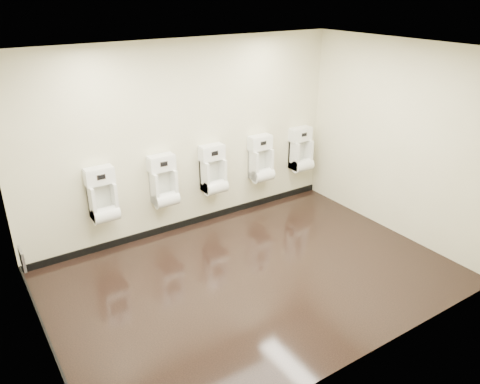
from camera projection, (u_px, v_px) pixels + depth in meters
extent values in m
cube|color=black|center=(254.00, 277.00, 6.00)|extent=(5.00, 3.50, 0.00)
cube|color=silver|center=(257.00, 52.00, 4.86)|extent=(5.00, 3.50, 0.00)
cube|color=beige|center=(186.00, 139.00, 6.77)|extent=(5.00, 0.02, 2.80)
cube|color=beige|center=(369.00, 239.00, 4.09)|extent=(5.00, 0.02, 2.80)
cube|color=beige|center=(26.00, 234.00, 4.18)|extent=(0.02, 3.50, 2.80)
cube|color=beige|center=(399.00, 141.00, 6.68)|extent=(0.02, 3.50, 2.80)
cube|color=silver|center=(27.00, 234.00, 4.18)|extent=(0.01, 3.50, 2.80)
cube|color=black|center=(191.00, 222.00, 7.31)|extent=(5.00, 0.02, 0.10)
cube|color=black|center=(52.00, 350.00, 4.74)|extent=(0.02, 3.50, 0.10)
cube|color=#9E9EA3|center=(22.00, 259.00, 5.47)|extent=(0.03, 0.25, 0.25)
cylinder|color=silver|center=(24.00, 258.00, 5.48)|extent=(0.02, 0.04, 0.04)
cube|color=silver|center=(103.00, 201.00, 6.25)|extent=(0.34, 0.25, 0.49)
cube|color=silver|center=(101.00, 196.00, 6.30)|extent=(0.26, 0.01, 0.37)
cylinder|color=silver|center=(106.00, 215.00, 6.27)|extent=(0.34, 0.21, 0.21)
cube|color=silver|center=(99.00, 176.00, 6.14)|extent=(0.38, 0.18, 0.21)
cube|color=black|center=(101.00, 177.00, 6.06)|extent=(0.10, 0.01, 0.05)
cube|color=silver|center=(101.00, 177.00, 6.06)|extent=(0.11, 0.01, 0.07)
cylinder|color=silver|center=(114.00, 173.00, 6.24)|extent=(0.01, 0.03, 0.03)
cube|color=silver|center=(164.00, 187.00, 6.70)|extent=(0.34, 0.25, 0.49)
cube|color=silver|center=(161.00, 182.00, 6.74)|extent=(0.26, 0.01, 0.37)
cylinder|color=silver|center=(167.00, 199.00, 6.72)|extent=(0.34, 0.21, 0.21)
cube|color=silver|center=(161.00, 163.00, 6.58)|extent=(0.38, 0.18, 0.21)
cube|color=black|center=(164.00, 164.00, 6.50)|extent=(0.10, 0.01, 0.05)
cube|color=silver|center=(164.00, 164.00, 6.50)|extent=(0.11, 0.01, 0.07)
cylinder|color=silver|center=(174.00, 161.00, 6.68)|extent=(0.01, 0.03, 0.03)
cube|color=silver|center=(213.00, 175.00, 7.11)|extent=(0.34, 0.25, 0.49)
cube|color=silver|center=(211.00, 171.00, 7.15)|extent=(0.26, 0.01, 0.37)
cylinder|color=silver|center=(216.00, 187.00, 7.13)|extent=(0.34, 0.21, 0.21)
cube|color=silver|center=(212.00, 153.00, 6.99)|extent=(0.38, 0.18, 0.21)
cube|color=black|center=(215.00, 153.00, 6.91)|extent=(0.10, 0.01, 0.05)
cube|color=silver|center=(215.00, 153.00, 6.91)|extent=(0.11, 0.01, 0.07)
cylinder|color=silver|center=(223.00, 151.00, 7.09)|extent=(0.01, 0.03, 0.03)
cube|color=silver|center=(261.00, 164.00, 7.55)|extent=(0.34, 0.25, 0.49)
cube|color=silver|center=(258.00, 160.00, 7.59)|extent=(0.26, 0.01, 0.37)
cylinder|color=silver|center=(263.00, 175.00, 7.57)|extent=(0.34, 0.21, 0.21)
cube|color=silver|center=(260.00, 143.00, 7.43)|extent=(0.38, 0.18, 0.21)
cube|color=black|center=(264.00, 143.00, 7.35)|extent=(0.10, 0.01, 0.05)
cube|color=silver|center=(263.00, 143.00, 7.35)|extent=(0.11, 0.01, 0.07)
cylinder|color=silver|center=(270.00, 141.00, 7.53)|extent=(0.01, 0.03, 0.03)
cube|color=silver|center=(301.00, 155.00, 7.97)|extent=(0.34, 0.25, 0.49)
cube|color=silver|center=(298.00, 151.00, 8.01)|extent=(0.26, 0.01, 0.37)
cylinder|color=silver|center=(303.00, 165.00, 7.99)|extent=(0.34, 0.21, 0.21)
cube|color=silver|center=(301.00, 134.00, 7.85)|extent=(0.38, 0.18, 0.21)
cube|color=black|center=(304.00, 135.00, 7.77)|extent=(0.10, 0.01, 0.05)
cube|color=silver|center=(304.00, 135.00, 7.77)|extent=(0.11, 0.01, 0.07)
cylinder|color=silver|center=(309.00, 133.00, 7.95)|extent=(0.01, 0.03, 0.03)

